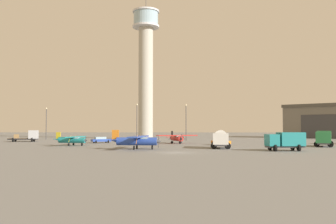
# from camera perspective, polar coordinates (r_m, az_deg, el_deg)

# --- Properties ---
(ground_plane) EXTENTS (400.00, 400.00, 0.00)m
(ground_plane) POSITION_cam_1_polar(r_m,az_deg,el_deg) (49.69, 1.30, -6.50)
(ground_plane) COLOR slate
(control_tower) EXTENTS (8.19, 8.19, 43.34)m
(control_tower) POSITION_cam_1_polar(r_m,az_deg,el_deg) (110.44, -3.57, 7.85)
(control_tower) COLOR #B2AD9E
(control_tower) RESTS_ON ground_plane
(hangar) EXTENTS (32.45, 30.29, 11.02)m
(hangar) POSITION_cam_1_polar(r_m,az_deg,el_deg) (129.20, 24.70, -1.34)
(hangar) COLOR #6B665B
(hangar) RESTS_ON ground_plane
(airplane_teal) EXTENTS (6.80, 8.69, 2.56)m
(airplane_teal) POSITION_cam_1_polar(r_m,az_deg,el_deg) (70.78, -15.13, -4.24)
(airplane_teal) COLOR teal
(airplane_teal) RESTS_ON ground_plane
(airplane_blue) EXTENTS (8.21, 10.46, 3.08)m
(airplane_blue) POSITION_cam_1_polar(r_m,az_deg,el_deg) (57.37, -5.10, -4.51)
(airplane_blue) COLOR #2847A8
(airplane_blue) RESTS_ON ground_plane
(airplane_red) EXTENTS (8.93, 7.06, 2.68)m
(airplane_red) POSITION_cam_1_polar(r_m,az_deg,el_deg) (77.55, 1.36, -4.12)
(airplane_red) COLOR red
(airplane_red) RESTS_ON ground_plane
(truck_fuel_tanker_white) EXTENTS (3.62, 6.21, 3.04)m
(truck_fuel_tanker_white) POSITION_cam_1_polar(r_m,az_deg,el_deg) (60.44, 8.39, -4.16)
(truck_fuel_tanker_white) COLOR #38383D
(truck_fuel_tanker_white) RESTS_ON ground_plane
(truck_box_green) EXTENTS (4.99, 7.44, 2.84)m
(truck_box_green) POSITION_cam_1_polar(r_m,az_deg,el_deg) (71.13, 23.60, -3.78)
(truck_box_green) COLOR #38383D
(truck_box_green) RESTS_ON ground_plane
(truck_flatbed_silver) EXTENTS (7.09, 3.99, 2.78)m
(truck_flatbed_silver) POSITION_cam_1_polar(r_m,az_deg,el_deg) (93.87, -21.39, -3.61)
(truck_flatbed_silver) COLOR #38383D
(truck_flatbed_silver) RESTS_ON ground_plane
(truck_box_teal) EXTENTS (5.77, 3.55, 2.75)m
(truck_box_teal) POSITION_cam_1_polar(r_m,az_deg,el_deg) (56.01, 18.24, -4.32)
(truck_box_teal) COLOR #38383D
(truck_box_teal) RESTS_ON ground_plane
(car_blue) EXTENTS (4.58, 3.69, 1.37)m
(car_blue) POSITION_cam_1_polar(r_m,az_deg,el_deg) (81.63, -10.67, -4.36)
(car_blue) COLOR #2847A8
(car_blue) RESTS_ON ground_plane
(car_orange) EXTENTS (3.71, 4.41, 1.37)m
(car_orange) POSITION_cam_1_polar(r_m,az_deg,el_deg) (71.15, 8.46, -4.66)
(car_orange) COLOR orange
(car_orange) RESTS_ON ground_plane
(light_post_west) EXTENTS (0.44, 0.44, 9.16)m
(light_post_west) POSITION_cam_1_polar(r_m,az_deg,el_deg) (108.28, -18.86, -1.32)
(light_post_west) COLOR #38383D
(light_post_west) RESTS_ON ground_plane
(light_post_east) EXTENTS (0.44, 0.44, 9.89)m
(light_post_east) POSITION_cam_1_polar(r_m,az_deg,el_deg) (96.89, -4.99, -1.10)
(light_post_east) COLOR #38383D
(light_post_east) RESTS_ON ground_plane
(light_post_north) EXTENTS (0.44, 0.44, 9.59)m
(light_post_north) POSITION_cam_1_polar(r_m,az_deg,el_deg) (94.23, 2.90, -1.16)
(light_post_north) COLOR #38383D
(light_post_north) RESTS_ON ground_plane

